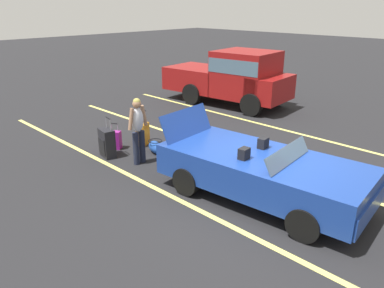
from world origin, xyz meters
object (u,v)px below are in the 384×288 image
object	(u,v)px
suitcase_small_carryon	(115,140)
suitcase_medium_bright	(143,134)
suitcase_large_black	(107,143)
traveler_person	(138,127)
duffel_bag	(155,147)
parked_pickup_truck_near	(235,77)
convertible_car	(271,175)

from	to	relation	value
suitcase_small_carryon	suitcase_medium_bright	bearing A→B (deg)	124.31
suitcase_large_black	traveler_person	bearing A→B (deg)	120.21
suitcase_small_carryon	duffel_bag	world-z (taller)	suitcase_small_carryon
suitcase_medium_bright	parked_pickup_truck_near	world-z (taller)	parked_pickup_truck_near
suitcase_medium_bright	parked_pickup_truck_near	distance (m)	5.39
suitcase_small_carryon	duffel_bag	xyz separation A→B (m)	(1.01, 0.59, -0.09)
suitcase_medium_bright	suitcase_small_carryon	size ratio (longest dim) A/B	1.38
convertible_car	traveler_person	world-z (taller)	traveler_person
duffel_bag	parked_pickup_truck_near	xyz separation A→B (m)	(-1.64, 5.39, 0.95)
duffel_bag	parked_pickup_truck_near	world-z (taller)	parked_pickup_truck_near
suitcase_large_black	suitcase_medium_bright	bearing A→B (deg)	-167.97
suitcase_medium_bright	duffel_bag	world-z (taller)	suitcase_medium_bright
suitcase_medium_bright	suitcase_small_carryon	bearing A→B (deg)	41.26
convertible_car	suitcase_large_black	size ratio (longest dim) A/B	4.14
convertible_car	suitcase_medium_bright	distance (m)	4.34
convertible_car	traveler_person	xyz separation A→B (m)	(-3.38, -0.61, 0.34)
parked_pickup_truck_near	convertible_car	bearing A→B (deg)	-51.93
duffel_bag	traveler_person	bearing A→B (deg)	-71.17
traveler_person	suitcase_medium_bright	bearing A→B (deg)	133.79
convertible_car	suitcase_medium_bright	bearing A→B (deg)	171.44
suitcase_large_black	duffel_bag	bearing A→B (deg)	157.93
convertible_car	duffel_bag	world-z (taller)	convertible_car
suitcase_large_black	duffel_bag	distance (m)	1.26
convertible_car	parked_pickup_truck_near	bearing A→B (deg)	128.44
suitcase_medium_bright	traveler_person	world-z (taller)	traveler_person
traveler_person	parked_pickup_truck_near	bearing A→B (deg)	103.15
duffel_bag	parked_pickup_truck_near	distance (m)	5.71
traveler_person	duffel_bag	bearing A→B (deg)	104.83
suitcase_small_carryon	parked_pickup_truck_near	xyz separation A→B (m)	(-0.63, 5.97, 0.85)
suitcase_medium_bright	traveler_person	distance (m)	1.42
suitcase_large_black	duffel_bag	size ratio (longest dim) A/B	1.48
traveler_person	parked_pickup_truck_near	world-z (taller)	parked_pickup_truck_near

